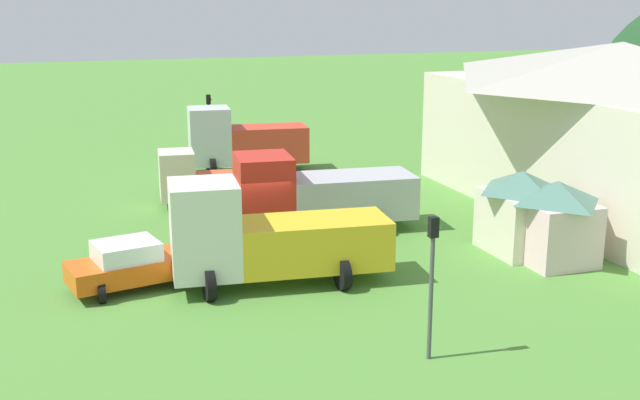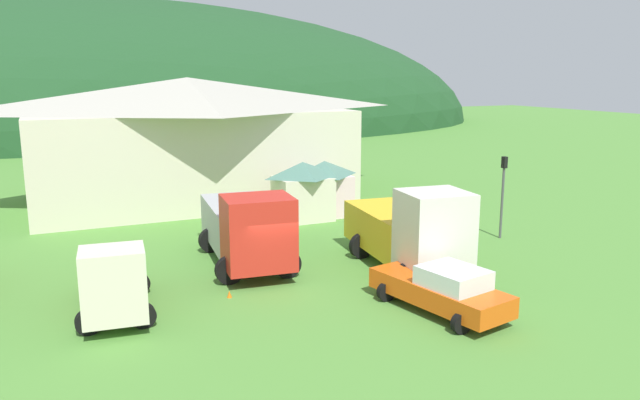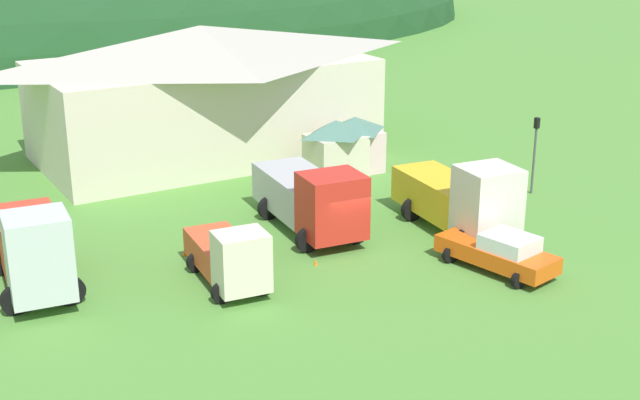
{
  "view_description": "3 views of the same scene",
  "coord_description": "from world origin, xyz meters",
  "px_view_note": "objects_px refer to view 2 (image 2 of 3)",
  "views": [
    {
      "loc": [
        29.98,
        -7.67,
        9.55
      ],
      "look_at": [
        1.3,
        2.34,
        1.75
      ],
      "focal_mm": 44.19,
      "sensor_mm": 36.0,
      "label": 1
    },
    {
      "loc": [
        -7.82,
        -21.3,
        7.95
      ],
      "look_at": [
        3.2,
        2.95,
        2.43
      ],
      "focal_mm": 34.63,
      "sensor_mm": 36.0,
      "label": 2
    },
    {
      "loc": [
        -18.84,
        -29.45,
        14.26
      ],
      "look_at": [
        -0.7,
        1.23,
        2.02
      ],
      "focal_mm": 48.61,
      "sensor_mm": 36.0,
      "label": 3
    }
  ],
  "objects_px": {
    "heavy_rig_striped": "(410,231)",
    "service_pickup_orange": "(442,289)",
    "play_shed_pink": "(325,187)",
    "light_truck_cream": "(114,280)",
    "traffic_cone_mid_row": "(93,283)",
    "depot_building": "(190,138)",
    "play_shed_cream": "(303,190)",
    "traffic_light_east": "(503,188)",
    "traffic_cone_near_pickup": "(229,297)",
    "crane_truck_red": "(247,227)"
  },
  "relations": [
    {
      "from": "light_truck_cream",
      "to": "play_shed_pink",
      "type": "bearing_deg",
      "value": 135.89
    },
    {
      "from": "light_truck_cream",
      "to": "heavy_rig_striped",
      "type": "height_order",
      "value": "heavy_rig_striped"
    },
    {
      "from": "depot_building",
      "to": "light_truck_cream",
      "type": "height_order",
      "value": "depot_building"
    },
    {
      "from": "play_shed_pink",
      "to": "heavy_rig_striped",
      "type": "relative_size",
      "value": 0.41
    },
    {
      "from": "traffic_cone_mid_row",
      "to": "depot_building",
      "type": "bearing_deg",
      "value": 63.27
    },
    {
      "from": "depot_building",
      "to": "light_truck_cream",
      "type": "xyz_separation_m",
      "value": [
        -6.64,
        -17.81,
        -2.72
      ]
    },
    {
      "from": "play_shed_cream",
      "to": "heavy_rig_striped",
      "type": "bearing_deg",
      "value": -88.47
    },
    {
      "from": "crane_truck_red",
      "to": "traffic_cone_near_pickup",
      "type": "xyz_separation_m",
      "value": [
        -1.79,
        -3.43,
        -1.65
      ]
    },
    {
      "from": "service_pickup_orange",
      "to": "traffic_light_east",
      "type": "height_order",
      "value": "traffic_light_east"
    },
    {
      "from": "depot_building",
      "to": "service_pickup_orange",
      "type": "height_order",
      "value": "depot_building"
    },
    {
      "from": "service_pickup_orange",
      "to": "traffic_cone_near_pickup",
      "type": "xyz_separation_m",
      "value": [
        -6.15,
        4.3,
        -0.83
      ]
    },
    {
      "from": "depot_building",
      "to": "service_pickup_orange",
      "type": "relative_size",
      "value": 3.77
    },
    {
      "from": "play_shed_pink",
      "to": "heavy_rig_striped",
      "type": "xyz_separation_m",
      "value": [
        -1.26,
        -10.82,
        0.14
      ]
    },
    {
      "from": "service_pickup_orange",
      "to": "traffic_light_east",
      "type": "distance_m",
      "value": 10.77
    },
    {
      "from": "traffic_light_east",
      "to": "traffic_cone_near_pickup",
      "type": "relative_size",
      "value": 7.82
    },
    {
      "from": "depot_building",
      "to": "traffic_cone_near_pickup",
      "type": "distance_m",
      "value": 18.39
    },
    {
      "from": "traffic_light_east",
      "to": "traffic_cone_mid_row",
      "type": "distance_m",
      "value": 18.94
    },
    {
      "from": "depot_building",
      "to": "traffic_light_east",
      "type": "height_order",
      "value": "depot_building"
    },
    {
      "from": "heavy_rig_striped",
      "to": "service_pickup_orange",
      "type": "bearing_deg",
      "value": -11.03
    },
    {
      "from": "light_truck_cream",
      "to": "traffic_light_east",
      "type": "bearing_deg",
      "value": 103.63
    },
    {
      "from": "play_shed_cream",
      "to": "service_pickup_orange",
      "type": "distance_m",
      "value": 14.35
    },
    {
      "from": "play_shed_cream",
      "to": "play_shed_pink",
      "type": "bearing_deg",
      "value": 17.58
    },
    {
      "from": "play_shed_cream",
      "to": "traffic_cone_near_pickup",
      "type": "relative_size",
      "value": 6.24
    },
    {
      "from": "heavy_rig_striped",
      "to": "service_pickup_orange",
      "type": "xyz_separation_m",
      "value": [
        -1.23,
        -3.96,
        -0.91
      ]
    },
    {
      "from": "service_pickup_orange",
      "to": "depot_building",
      "type": "bearing_deg",
      "value": 177.26
    },
    {
      "from": "depot_building",
      "to": "heavy_rig_striped",
      "type": "distance_m",
      "value": 18.81
    },
    {
      "from": "traffic_cone_mid_row",
      "to": "crane_truck_red",
      "type": "bearing_deg",
      "value": -2.68
    },
    {
      "from": "light_truck_cream",
      "to": "service_pickup_orange",
      "type": "distance_m",
      "value": 10.92
    },
    {
      "from": "play_shed_pink",
      "to": "light_truck_cream",
      "type": "distance_m",
      "value": 16.39
    },
    {
      "from": "service_pickup_orange",
      "to": "traffic_cone_mid_row",
      "type": "height_order",
      "value": "service_pickup_orange"
    },
    {
      "from": "crane_truck_red",
      "to": "heavy_rig_striped",
      "type": "relative_size",
      "value": 1.01
    },
    {
      "from": "heavy_rig_striped",
      "to": "traffic_cone_mid_row",
      "type": "bearing_deg",
      "value": -102.78
    },
    {
      "from": "traffic_light_east",
      "to": "depot_building",
      "type": "bearing_deg",
      "value": 127.29
    },
    {
      "from": "play_shed_pink",
      "to": "heavy_rig_striped",
      "type": "distance_m",
      "value": 10.89
    },
    {
      "from": "play_shed_pink",
      "to": "service_pickup_orange",
      "type": "relative_size",
      "value": 0.58
    },
    {
      "from": "service_pickup_orange",
      "to": "traffic_light_east",
      "type": "xyz_separation_m",
      "value": [
        8.25,
        6.73,
        1.65
      ]
    },
    {
      "from": "depot_building",
      "to": "play_shed_cream",
      "type": "distance_m",
      "value": 9.2
    },
    {
      "from": "service_pickup_orange",
      "to": "traffic_cone_near_pickup",
      "type": "height_order",
      "value": "service_pickup_orange"
    },
    {
      "from": "heavy_rig_striped",
      "to": "depot_building",
      "type": "bearing_deg",
      "value": -159.32
    },
    {
      "from": "traffic_light_east",
      "to": "service_pickup_orange",
      "type": "bearing_deg",
      "value": -140.77
    },
    {
      "from": "light_truck_cream",
      "to": "traffic_light_east",
      "type": "relative_size",
      "value": 1.36
    },
    {
      "from": "play_shed_cream",
      "to": "traffic_light_east",
      "type": "relative_size",
      "value": 0.8
    },
    {
      "from": "play_shed_cream",
      "to": "traffic_cone_near_pickup",
      "type": "height_order",
      "value": "play_shed_cream"
    },
    {
      "from": "service_pickup_orange",
      "to": "traffic_cone_mid_row",
      "type": "distance_m",
      "value": 13.22
    },
    {
      "from": "play_shed_cream",
      "to": "heavy_rig_striped",
      "type": "height_order",
      "value": "heavy_rig_striped"
    },
    {
      "from": "depot_building",
      "to": "crane_truck_red",
      "type": "distance_m",
      "value": 14.54
    },
    {
      "from": "traffic_light_east",
      "to": "traffic_cone_near_pickup",
      "type": "distance_m",
      "value": 14.81
    },
    {
      "from": "play_shed_pink",
      "to": "crane_truck_red",
      "type": "relative_size",
      "value": 0.4
    },
    {
      "from": "light_truck_cream",
      "to": "traffic_cone_mid_row",
      "type": "bearing_deg",
      "value": -167.66
    },
    {
      "from": "play_shed_cream",
      "to": "service_pickup_orange",
      "type": "bearing_deg",
      "value": -93.83
    }
  ]
}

